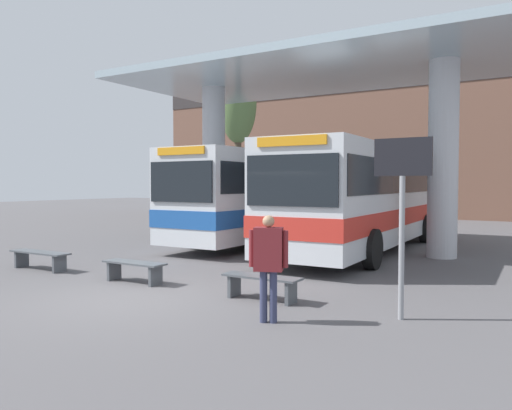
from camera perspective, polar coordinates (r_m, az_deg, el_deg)
name	(u,v)px	position (r m, az deg, el deg)	size (l,w,h in m)	color
ground_plane	(132,298)	(9.94, -14.04, -10.25)	(100.00, 100.00, 0.00)	#565456
townhouse_backdrop	(425,119)	(33.15, 18.78, 9.24)	(40.00, 0.58, 10.63)	brown
station_canopy	(314,97)	(17.04, 6.69, 12.12)	(13.20, 6.85, 6.00)	silver
transit_bus_left_bay	(278,193)	(19.20, 2.50, 1.38)	(2.74, 11.65, 3.25)	silver
transit_bus_center_bay	(367,194)	(16.63, 12.59, 1.20)	(2.87, 11.51, 3.28)	silver
waiting_bench_near_pillar	(134,267)	(11.33, -13.75, -6.94)	(1.54, 0.44, 0.46)	#4C5156
waiting_bench_mid_platform	(262,282)	(9.39, 0.66, -8.82)	(1.53, 0.44, 0.46)	#4C5156
waiting_bench_far_platform	(40,256)	(13.77, -23.46, -5.37)	(1.86, 0.44, 0.46)	#4C5156
info_sign_platform	(402,190)	(8.23, 16.38, 1.62)	(0.90, 0.09, 2.90)	gray
pedestrian_waiting	(268,257)	(7.80, 1.43, -5.99)	(0.61, 0.38, 1.68)	#333856
poplar_tree_behind_left	(238,105)	(28.09, -2.08, 11.37)	(2.07, 2.07, 8.96)	#473A2B
parked_car_street	(327,204)	(30.07, 8.16, 0.13)	(4.21, 2.16, 2.02)	silver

